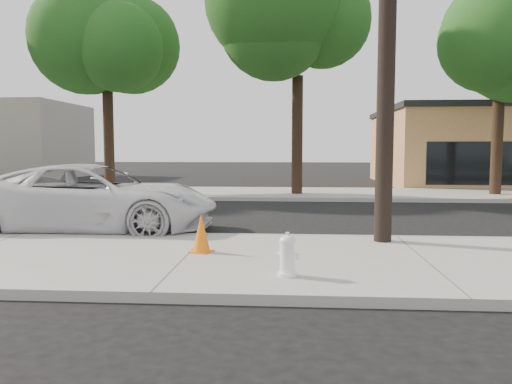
% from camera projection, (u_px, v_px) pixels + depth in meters
% --- Properties ---
extents(ground, '(120.00, 120.00, 0.00)m').
position_uv_depth(ground, '(222.00, 226.00, 12.85)').
color(ground, black).
rests_on(ground, ground).
extents(near_sidewalk, '(90.00, 4.40, 0.15)m').
position_uv_depth(near_sidewalk, '(187.00, 260.00, 8.57)').
color(near_sidewalk, gray).
rests_on(near_sidewalk, ground).
extents(far_sidewalk, '(90.00, 5.00, 0.15)m').
position_uv_depth(far_sidewalk, '(250.00, 193.00, 21.28)').
color(far_sidewalk, gray).
rests_on(far_sidewalk, ground).
extents(curb_near, '(90.00, 0.12, 0.16)m').
position_uv_depth(curb_near, '(208.00, 237.00, 10.75)').
color(curb_near, '#9E9B93').
rests_on(curb_near, ground).
extents(utility_pole, '(1.40, 0.34, 9.00)m').
position_uv_depth(utility_pole, '(388.00, 6.00, 9.49)').
color(utility_pole, black).
rests_on(utility_pole, near_sidewalk).
extents(tree_b, '(4.34, 4.20, 8.45)m').
position_uv_depth(tree_b, '(110.00, 48.00, 20.73)').
color(tree_b, black).
rests_on(tree_b, far_sidewalk).
extents(tree_c, '(4.96, 4.80, 9.55)m').
position_uv_depth(tree_c, '(304.00, 23.00, 19.67)').
color(tree_c, black).
rests_on(tree_c, far_sidewalk).
extents(tree_d, '(4.50, 4.35, 8.75)m').
position_uv_depth(tree_d, '(508.00, 36.00, 19.46)').
color(tree_d, black).
rests_on(tree_d, far_sidewalk).
extents(police_cruiser, '(5.84, 2.72, 1.62)m').
position_uv_depth(police_cruiser, '(94.00, 198.00, 11.79)').
color(police_cruiser, silver).
rests_on(police_cruiser, ground).
extents(fire_hydrant, '(0.32, 0.29, 0.60)m').
position_uv_depth(fire_hydrant, '(287.00, 256.00, 7.17)').
color(fire_hydrant, white).
rests_on(fire_hydrant, near_sidewalk).
extents(traffic_cone, '(0.45, 0.45, 0.69)m').
position_uv_depth(traffic_cone, '(201.00, 234.00, 8.82)').
color(traffic_cone, orange).
rests_on(traffic_cone, near_sidewalk).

